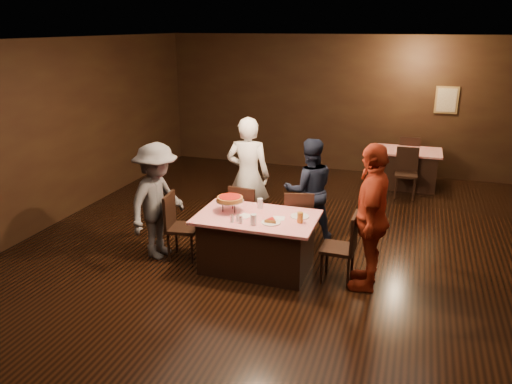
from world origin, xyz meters
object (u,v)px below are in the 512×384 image
Objects in this scene: diner_grey_knit at (157,201)px; pizza_stand at (230,199)px; glass_back at (260,203)px; chair_end_left at (183,227)px; diner_white_jacket at (248,176)px; back_table at (407,168)px; chair_back_near at (406,173)px; chair_back_far at (408,157)px; diner_navy_hoodie at (309,190)px; chair_far_left at (247,214)px; diner_red_shirt at (371,217)px; plate_empty at (300,216)px; glass_front_left at (253,219)px; chair_far_right at (299,220)px; chair_end_right at (338,247)px; glass_amber at (300,218)px; main_table at (257,242)px.

diner_grey_knit is 4.39× the size of pizza_stand.
glass_back is (1.40, 0.35, 0.01)m from diner_grey_knit.
diner_white_jacket is at bearing -33.32° from chair_end_left.
back_table is 0.71m from chair_back_near.
diner_navy_hoodie is (-1.36, -3.86, 0.33)m from chair_back_far.
back_table is at bearing -115.37° from chair_far_left.
diner_red_shirt is 0.97m from plate_empty.
chair_far_right is at bearing 71.57° from glass_front_left.
chair_end_right is 3.80× the size of plate_empty.
chair_far_left is 0.59× the size of diner_navy_hoodie.
chair_end_right is at bearing -80.35° from diner_grey_knit.
chair_back_far is 6.79× the size of glass_amber.
diner_white_jacket is 1.55m from diner_grey_knit.
glass_back is at bearing 165.96° from plate_empty.
glass_amber is (1.13, -1.25, -0.10)m from diner_white_jacket.
back_table is 1.37× the size of chair_back_near.
chair_back_near is at bearing -90.00° from back_table.
back_table is 9.29× the size of glass_amber.
diner_navy_hoodie is 6.42× the size of plate_empty.
diner_red_shirt is at bearing 132.01° from chair_far_right.
diner_red_shirt is at bearing 84.73° from chair_back_far.
diner_grey_knit is (-1.91, -1.24, 0.03)m from diner_navy_hoodie.
main_table is at bearing 49.08° from chair_far_right.
chair_end_right is at bearing -99.03° from back_table.
chair_end_right is at bearing 5.71° from glass_amber.
chair_end_right is 0.62m from glass_amber.
diner_white_jacket reaches higher than glass_amber.
glass_amber reaches higher than main_table.
glass_amber is (2.05, -0.00, 0.01)m from diner_grey_knit.
chair_far_left is 0.80m from chair_far_right.
chair_far_left reaches higher than glass_front_left.
chair_end_left reaches higher than glass_amber.
chair_back_near is at bearing -141.30° from diner_navy_hoodie.
chair_end_right is at bearing 80.37° from chair_back_far.
chair_end_right is at bearing -14.62° from glass_back.
diner_red_shirt is at bearing 163.41° from chair_far_left.
glass_back is at bearing -81.97° from chair_end_left.
chair_back_near is at bearing -138.84° from diner_white_jacket.
chair_back_far is 4.53m from diner_white_jacket.
diner_white_jacket is 1.15m from pizza_stand.
main_table is 0.75m from glass_amber.
diner_white_jacket is 13.37× the size of glass_front_left.
diner_red_shirt is (2.59, -0.02, 0.46)m from chair_end_left.
diner_red_shirt is (1.04, -1.20, 0.14)m from diner_navy_hoodie.
diner_navy_hoodie is at bearing -60.47° from chair_end_left.
chair_back_near is 0.59× the size of diner_navy_hoodie.
diner_white_jacket is 0.99m from diner_navy_hoodie.
main_table is 1.68× the size of chair_back_far.
plate_empty is (1.65, 0.15, 0.30)m from chair_end_left.
plate_empty is at bearing 91.19° from chair_far_right.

